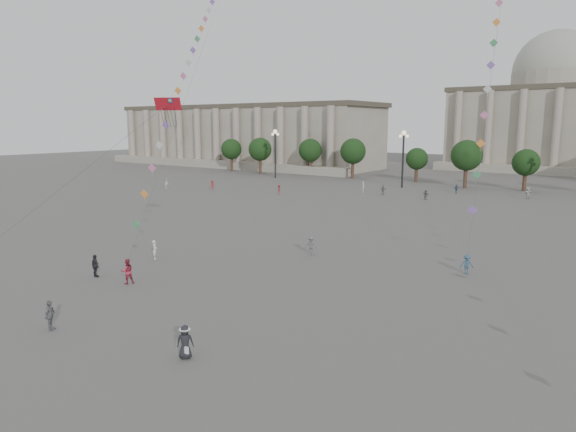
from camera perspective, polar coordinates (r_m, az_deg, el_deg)
The scene contains 23 objects.
ground at distance 33.70m, azimuth -12.75°, elevation -10.66°, with size 360.00×360.00×0.00m, color #524F4D.
hall_west at distance 151.33m, azimuth -5.04°, elevation 8.86°, with size 84.00×26.22×17.20m.
hall_central at distance 151.73m, azimuth 27.21°, elevation 9.99°, with size 48.30×34.30×35.50m.
tree_row at distance 101.66m, azimuth 22.28°, elevation 5.80°, with size 137.12×5.12×8.00m.
lamp_post_far_west at distance 113.90m, azimuth -1.43°, elevation 7.93°, with size 2.00×0.90×10.65m.
lamp_post_mid_west at distance 98.69m, azimuth 12.69°, elevation 7.34°, with size 2.00×0.90×10.65m.
person_crowd_0 at distance 93.57m, azimuth 18.19°, elevation 2.88°, with size 0.90×0.37×1.53m, color #345176.
person_crowd_1 at distance 97.59m, azimuth -13.31°, elevation 3.52°, with size 0.94×0.73×1.94m, color silver.
person_crowd_2 at distance 94.37m, azimuth -8.39°, elevation 3.41°, with size 1.13×0.65×1.74m, color maroon.
person_crowd_4 at distance 90.78m, azimuth 25.10°, elevation 2.34°, with size 1.76×0.56×1.90m, color beige.
person_crowd_6 at distance 47.05m, azimuth 2.58°, elevation -3.29°, with size 1.15×0.66×1.78m, color #595A5D.
person_crowd_10 at distance 91.06m, azimuth 8.37°, elevation 3.21°, with size 0.69×0.45×1.88m, color beige.
person_crowd_12 at distance 84.40m, azimuth 15.05°, elevation 2.31°, with size 1.45×0.46×1.56m, color slate.
person_crowd_13 at distance 47.10m, azimuth -14.59°, elevation -3.64°, with size 0.62×0.41×1.71m, color silver.
person_crowd_16 at distance 88.24m, azimuth 10.50°, elevation 2.86°, with size 0.98×0.41×1.67m, color #5B5A5F.
person_crowd_17 at distance 87.04m, azimuth -0.98°, elevation 2.94°, with size 1.11×0.64×1.71m, color maroon.
tourist_3 at distance 33.34m, azimuth -24.95°, elevation -9.97°, with size 1.06×0.44×1.80m, color slate.
tourist_4 at distance 43.03m, azimuth -20.62°, elevation -5.21°, with size 1.06×0.44×1.81m, color #232328.
kite_flyer_0 at distance 40.51m, azimuth -17.43°, elevation -5.88°, with size 0.93×0.73×1.92m, color #9B2A3C.
kite_flyer_1 at distance 43.57m, azimuth 19.25°, elevation -5.10°, with size 1.02×0.59×1.58m, color #2E4D67.
hat_person at distance 27.46m, azimuth -11.36°, elevation -13.50°, with size 1.02×0.97×1.76m.
dragon_kite at distance 43.72m, azimuth -13.40°, elevation 10.97°, with size 2.19×9.90×21.86m.
kite_train_west at distance 71.81m, azimuth -8.61°, elevation 21.47°, with size 33.25×51.84×77.21m.
Camera 1 is at (23.89, -20.60, 11.86)m, focal length 32.00 mm.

